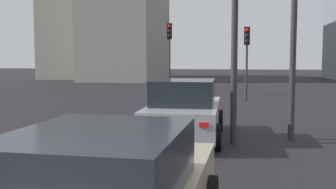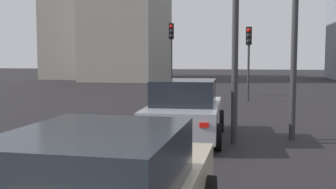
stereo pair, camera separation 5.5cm
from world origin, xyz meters
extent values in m
cube|color=#A8AAB2|center=(8.76, 0.05, 0.60)|extent=(4.22, 1.91, 0.69)
cube|color=#1E232B|center=(8.55, 0.04, 1.27)|extent=(1.92, 1.62, 0.64)
cylinder|color=black|center=(10.07, -0.81, 0.32)|extent=(0.65, 0.24, 0.64)
cylinder|color=black|center=(10.02, 0.98, 0.32)|extent=(0.65, 0.24, 0.64)
cylinder|color=black|center=(7.49, -0.88, 0.32)|extent=(0.65, 0.24, 0.64)
cylinder|color=black|center=(7.44, 0.90, 0.32)|extent=(0.65, 0.24, 0.64)
cube|color=red|center=(6.67, -0.66, 0.73)|extent=(0.04, 0.20, 0.11)
cube|color=red|center=(6.64, 0.63, 0.73)|extent=(0.04, 0.20, 0.11)
cube|color=#1E232B|center=(1.66, -0.11, 1.19)|extent=(2.01, 1.59, 0.59)
cylinder|color=#2D2D30|center=(18.98, -1.72, 1.41)|extent=(0.11, 0.11, 2.83)
cube|color=black|center=(18.92, -1.71, 3.28)|extent=(0.23, 0.30, 0.90)
sphere|color=red|center=(18.81, -1.70, 3.55)|extent=(0.20, 0.20, 0.20)
sphere|color=black|center=(18.81, -1.70, 3.28)|extent=(0.20, 0.20, 0.20)
sphere|color=black|center=(18.81, -1.70, 3.01)|extent=(0.20, 0.20, 0.20)
cylinder|color=#2D2D30|center=(21.26, 2.63, 1.63)|extent=(0.11, 0.11, 3.26)
cube|color=black|center=(21.20, 2.63, 3.71)|extent=(0.23, 0.30, 0.90)
sphere|color=red|center=(21.09, 2.61, 3.98)|extent=(0.20, 0.20, 0.20)
sphere|color=black|center=(21.09, 2.61, 3.71)|extent=(0.20, 0.20, 0.20)
sphere|color=black|center=(21.09, 2.61, 3.44)|extent=(0.20, 0.20, 0.20)
cylinder|color=#2D2D30|center=(8.36, -1.25, 3.08)|extent=(0.16, 0.16, 6.16)
cube|color=gray|center=(38.34, 10.00, 8.09)|extent=(11.67, 6.71, 16.18)
cube|color=gray|center=(41.58, 16.00, 6.59)|extent=(10.67, 6.17, 13.18)
camera|label=1|loc=(-1.91, -1.40, 2.15)|focal=43.40mm
camera|label=2|loc=(-1.90, -1.46, 2.15)|focal=43.40mm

